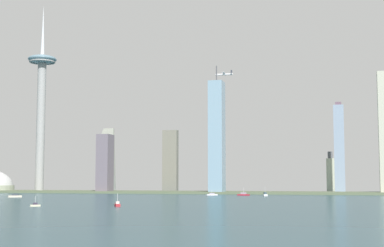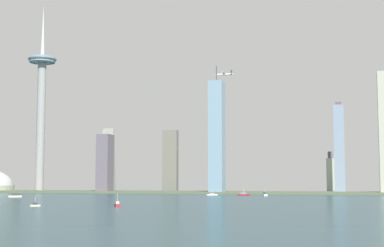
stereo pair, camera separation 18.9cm
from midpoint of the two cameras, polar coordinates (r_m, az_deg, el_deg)
name	(u,v)px [view 1 (the left image)]	position (r m, az deg, el deg)	size (l,w,h in m)	color
waterfront_pier	(180,192)	(877.09, -1.20, -6.74)	(941.23, 78.19, 3.26)	#5C684C
observation_tower	(41,92)	(1001.10, -14.51, 2.98)	(47.15, 47.15, 312.81)	#989998
skyscraper_0	(170,161)	(955.75, -2.14, -3.69)	(24.32, 12.28, 101.15)	slate
skyscraper_1	(331,174)	(934.13, 13.39, -4.85)	(12.08, 17.14, 63.82)	beige
skyscraper_2	(339,149)	(884.25, 14.19, -2.39)	(14.89, 17.33, 134.65)	#8598B2
skyscraper_4	(108,160)	(1013.19, -8.18, -3.54)	(23.05, 15.91, 137.68)	#A2A395
skyscraper_6	(105,164)	(898.17, -8.52, -3.91)	(19.19, 25.89, 89.09)	slate
skyscraper_7	(217,137)	(843.64, 2.43, -1.35)	(20.38, 27.56, 186.47)	#7D9FB5
skyscraper_8	(14,167)	(1084.91, -17.05, -4.06)	(16.83, 26.84, 86.42)	slate
boat_0	(15,196)	(716.47, -16.93, -6.80)	(15.37, 13.58, 4.06)	beige
boat_2	(265,195)	(746.89, 7.15, -6.91)	(8.02, 16.71, 11.35)	white
boat_3	(212,194)	(767.52, 1.94, -6.95)	(14.82, 12.18, 7.60)	white
boat_4	(35,205)	(473.40, -15.09, -7.70)	(7.74, 6.69, 7.88)	beige
boat_5	(243,194)	(766.10, 5.05, -6.91)	(16.25, 8.30, 10.72)	#B41D2F
boat_6	(117,205)	(460.45, -7.32, -7.86)	(8.05, 10.92, 10.12)	#AF272E
airplane	(224,74)	(872.66, 3.16, 4.84)	(26.62, 26.30, 7.50)	white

